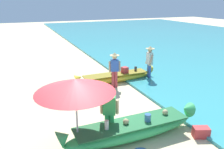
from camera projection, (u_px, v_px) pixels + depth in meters
The scene contains 8 objects.
ground_plane at pixel (80, 142), 6.70m from camera, with size 80.00×80.00×0.00m, color beige.
boat_green_foreground at pixel (132, 129), 6.79m from camera, with size 4.46×0.85×0.84m.
boat_yellow_midground at pixel (116, 77), 11.55m from camera, with size 4.24×0.73×0.73m.
person_vendor_hatted at pixel (115, 68), 10.57m from camera, with size 0.58×0.44×1.69m.
person_tourist_customer at pixel (109, 111), 6.66m from camera, with size 0.58×0.41×1.57m.
person_vendor_assistant at pixel (150, 60), 11.72m from camera, with size 0.44×0.57×1.75m.
patio_umbrella_large at pixel (75, 86), 5.82m from camera, with size 2.09×2.09×2.06m.
cooler_box at pixel (201, 132), 6.89m from camera, with size 0.47×0.29×0.33m, color #C63838.
Camera 1 is at (-1.40, -5.66, 3.96)m, focal length 36.68 mm.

